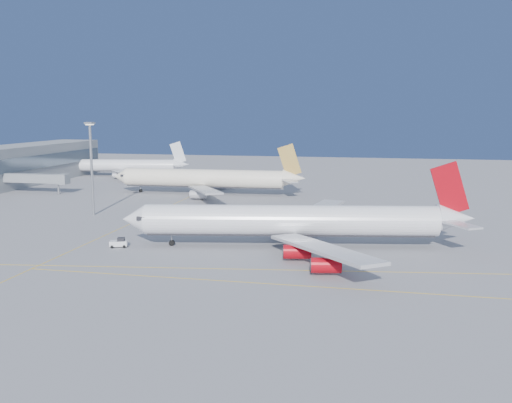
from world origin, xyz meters
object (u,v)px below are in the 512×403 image
at_px(airliner_virgin, 298,221).
at_px(light_mast, 91,161).
at_px(pushback_tug, 119,243).
at_px(airliner_etihad, 207,179).
at_px(airliner_third, 125,166).

bearing_deg(airliner_virgin, light_mast, 147.17).
bearing_deg(pushback_tug, airliner_virgin, -4.66).
bearing_deg(airliner_etihad, light_mast, -114.92).
bearing_deg(airliner_etihad, airliner_third, 136.65).
distance_m(airliner_virgin, airliner_etihad, 80.63).
relative_size(pushback_tug, light_mast, 0.16).
height_order(airliner_virgin, airliner_third, airliner_virgin).
xyz_separation_m(airliner_virgin, pushback_tug, (-36.28, -8.11, -4.51)).
height_order(airliner_third, light_mast, light_mast).
bearing_deg(airliner_third, airliner_etihad, -50.69).
bearing_deg(airliner_etihad, pushback_tug, -88.71).
xyz_separation_m(airliner_third, light_mast, (32.23, -89.75, 10.22)).
relative_size(airliner_third, pushback_tug, 14.44).
bearing_deg(light_mast, pushback_tug, -55.09).
bearing_deg(airliner_third, light_mast, -79.45).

